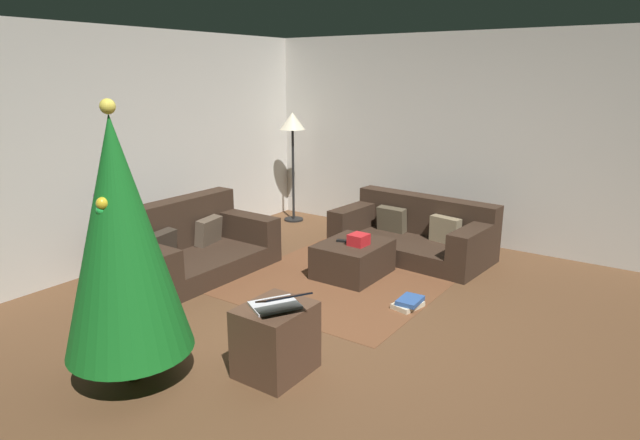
% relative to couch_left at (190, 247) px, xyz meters
% --- Properties ---
extents(ground_plane, '(6.40, 6.40, 0.00)m').
position_rel_couch_left_xyz_m(ground_plane, '(-0.31, -2.27, -0.28)').
color(ground_plane, brown).
extents(rear_partition, '(6.40, 0.12, 2.60)m').
position_rel_couch_left_xyz_m(rear_partition, '(-0.31, 0.87, 1.02)').
color(rear_partition, beige).
rests_on(rear_partition, ground_plane).
extents(corner_partition, '(0.12, 6.40, 2.60)m').
position_rel_couch_left_xyz_m(corner_partition, '(2.83, -2.27, 1.02)').
color(corner_partition, beige).
rests_on(corner_partition, ground_plane).
extents(couch_left, '(1.69, 0.99, 0.76)m').
position_rel_couch_left_xyz_m(couch_left, '(0.00, 0.00, 0.00)').
color(couch_left, '#332319').
rests_on(couch_left, ground_plane).
extents(couch_right, '(1.06, 1.88, 0.67)m').
position_rel_couch_left_xyz_m(couch_right, '(1.94, -1.78, -0.02)').
color(couch_right, '#332319').
rests_on(couch_right, ground_plane).
extents(ottoman, '(0.78, 0.63, 0.36)m').
position_rel_couch_left_xyz_m(ottoman, '(0.91, -1.53, -0.10)').
color(ottoman, '#332319').
rests_on(ottoman, ground_plane).
extents(gift_box, '(0.20, 0.19, 0.12)m').
position_rel_couch_left_xyz_m(gift_box, '(0.87, -1.62, 0.14)').
color(gift_box, red).
rests_on(gift_box, ottoman).
extents(tv_remote, '(0.09, 0.17, 0.02)m').
position_rel_couch_left_xyz_m(tv_remote, '(0.87, -1.44, 0.10)').
color(tv_remote, black).
rests_on(tv_remote, ottoman).
extents(christmas_tree, '(0.87, 0.87, 1.97)m').
position_rel_couch_left_xyz_m(christmas_tree, '(-1.75, -1.33, 0.78)').
color(christmas_tree, brown).
rests_on(christmas_tree, ground_plane).
extents(side_table, '(0.52, 0.44, 0.52)m').
position_rel_couch_left_xyz_m(side_table, '(-1.10, -2.11, -0.02)').
color(side_table, '#4C3323').
rests_on(side_table, ground_plane).
extents(laptop, '(0.49, 0.52, 0.19)m').
position_rel_couch_left_xyz_m(laptop, '(-1.13, -2.17, 0.30)').
color(laptop, silver).
rests_on(laptop, side_table).
extents(book_stack, '(0.31, 0.25, 0.09)m').
position_rel_couch_left_xyz_m(book_stack, '(0.48, -2.41, -0.23)').
color(book_stack, beige).
rests_on(book_stack, ground_plane).
extents(corner_lamp, '(0.36, 0.36, 1.57)m').
position_rel_couch_left_xyz_m(corner_lamp, '(2.33, 0.36, 1.06)').
color(corner_lamp, black).
rests_on(corner_lamp, ground_plane).
extents(area_rug, '(2.60, 2.00, 0.01)m').
position_rel_couch_left_xyz_m(area_rug, '(0.91, -1.53, -0.28)').
color(area_rug, brown).
rests_on(area_rug, ground_plane).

